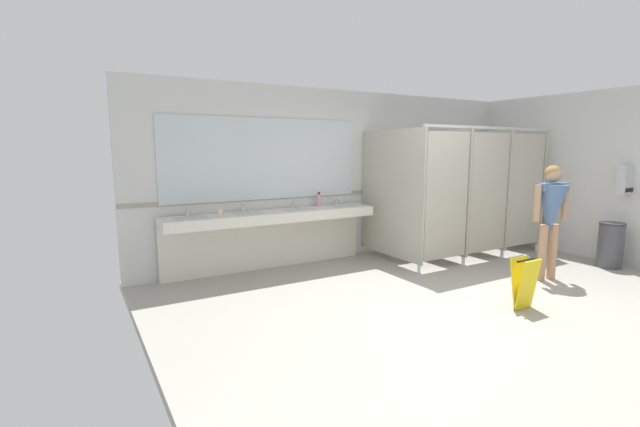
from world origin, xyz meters
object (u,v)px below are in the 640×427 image
Objects in this scene: person_standing at (551,209)px; handbag at (524,272)px; paper_cup at (220,213)px; soap_dispenser at (319,200)px; wet_floor_sign at (524,283)px; paper_towel_dispenser_upper at (627,180)px; trash_bin at (610,245)px.

handbag is at bearing 171.04° from person_standing.
paper_cup is at bearing 151.55° from person_standing.
soap_dispenser reaches higher than handbag.
soap_dispenser is 3.15m from wet_floor_sign.
wet_floor_sign is (2.59, -2.64, -0.64)m from paper_cup.
paper_towel_dispenser_upper is at bearing -4.45° from handbag.
paper_towel_dispenser_upper is at bearing 8.56° from wet_floor_sign.
paper_towel_dispenser_upper is 4.05× the size of paper_cup.
trash_bin reaches higher than wet_floor_sign.
paper_cup is (-5.56, 2.20, -0.37)m from paper_towel_dispenser_upper.
soap_dispenser reaches higher than paper_cup.
paper_towel_dispenser_upper reaches higher than handbag.
paper_cup is at bearing 157.42° from trash_bin.
wet_floor_sign is (0.93, -2.94, -0.68)m from soap_dispenser.
soap_dispenser is 0.39× the size of wet_floor_sign.
person_standing reaches higher than soap_dispenser.
person_standing is at bearing -28.45° from paper_cup.
wet_floor_sign is (-1.28, -0.55, -0.67)m from person_standing.
paper_towel_dispenser_upper is at bearing -0.10° from trash_bin.
paper_towel_dispenser_upper reaches higher than paper_cup.
paper_cup is (-3.87, 2.10, -0.04)m from person_standing.
paper_cup is at bearing 149.72° from handbag.
person_standing reaches higher than paper_towel_dispenser_upper.
paper_towel_dispenser_upper is 1.89× the size of soap_dispenser.
paper_cup is (-3.49, 2.04, 0.80)m from handbag.
person_standing is 0.92m from handbag.
paper_towel_dispenser_upper is 1.10× the size of handbag.
person_standing is 14.97× the size of paper_cup.
paper_cup reaches higher than trash_bin.
handbag is (-2.07, 0.16, -1.17)m from paper_towel_dispenser_upper.
paper_towel_dispenser_upper is 1.01m from trash_bin.
handbag is (-0.38, 0.06, -0.83)m from person_standing.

